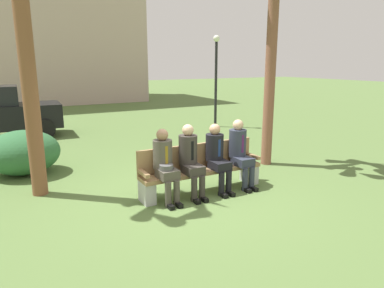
% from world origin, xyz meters
% --- Properties ---
extents(ground_plane, '(80.00, 80.00, 0.00)m').
position_xyz_m(ground_plane, '(0.00, 0.00, 0.00)').
color(ground_plane, '#536E38').
extents(park_bench, '(2.44, 0.44, 0.90)m').
position_xyz_m(park_bench, '(0.26, 0.17, 0.44)').
color(park_bench, '#99754C').
rests_on(park_bench, ground).
extents(seated_man_leftmost, '(0.34, 0.72, 1.29)m').
position_xyz_m(seated_man_leftmost, '(-0.54, 0.03, 0.72)').
color(seated_man_leftmost, '#4C473D').
rests_on(seated_man_leftmost, ground).
extents(seated_man_centerleft, '(0.34, 0.72, 1.32)m').
position_xyz_m(seated_man_centerleft, '(-0.03, 0.04, 0.74)').
color(seated_man_centerleft, '#38332D').
rests_on(seated_man_centerleft, ground).
extents(seated_man_centerright, '(0.34, 0.72, 1.28)m').
position_xyz_m(seated_man_centerright, '(0.54, 0.04, 0.72)').
color(seated_man_centerright, black).
rests_on(seated_man_centerright, ground).
extents(seated_man_rightmost, '(0.34, 0.72, 1.32)m').
position_xyz_m(seated_man_rightmost, '(1.08, 0.04, 0.74)').
color(seated_man_rightmost, '#2D3342').
rests_on(seated_man_rightmost, ground).
extents(shrub_near_bench, '(1.55, 1.42, 0.97)m').
position_xyz_m(shrub_near_bench, '(-2.62, 2.95, 0.48)').
color(shrub_near_bench, '#2D6236').
rests_on(shrub_near_bench, ground).
extents(street_lamp, '(0.24, 0.24, 3.37)m').
position_xyz_m(street_lamp, '(4.22, 5.85, 2.08)').
color(street_lamp, black).
rests_on(street_lamp, ground).
extents(building_backdrop, '(12.65, 7.34, 10.77)m').
position_xyz_m(building_backdrop, '(-0.71, 18.81, 5.41)').
color(building_backdrop, '#C0A59A').
rests_on(building_backdrop, ground).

